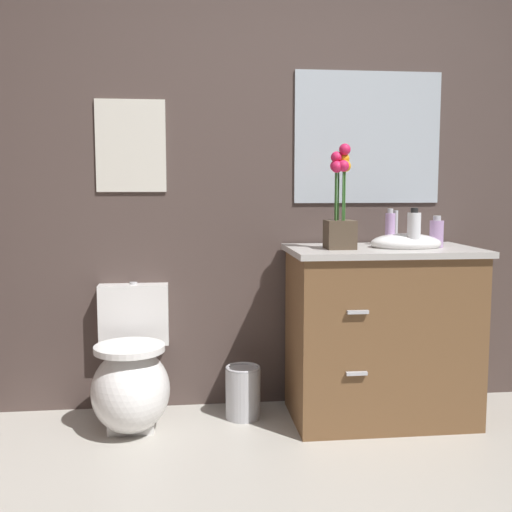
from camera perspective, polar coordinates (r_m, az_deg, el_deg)
The scene contains 10 objects.
wall_back at distance 3.39m, azimuth 5.56°, elevation 7.43°, with size 4.71×0.05×2.50m, color #4C3D38.
toilet at distance 3.17m, azimuth -11.41°, elevation -11.03°, with size 0.38×0.59×0.69m.
vanity_cabinet at distance 3.24m, azimuth 11.46°, elevation -6.83°, with size 0.94×0.56×1.06m.
flower_vase at distance 3.05m, azimuth 7.75°, elevation 4.28°, with size 0.14×0.14×0.51m.
soap_bottle at distance 3.29m, azimuth 12.24°, elevation 2.49°, with size 0.05×0.05×0.19m.
lotion_bottle at distance 3.25m, azimuth 16.29°, elevation 2.04°, with size 0.07×0.07×0.16m.
hand_wash_bottle at distance 3.13m, azimuth 14.34°, elevation 2.34°, with size 0.07×0.07×0.20m.
trash_bin at distance 3.26m, azimuth -1.21°, elevation -12.41°, with size 0.18×0.18×0.27m.
wall_poster at distance 3.30m, azimuth -11.46°, elevation 9.91°, with size 0.36×0.01×0.47m, color silver.
wall_mirror at distance 3.44m, azimuth 10.26°, elevation 10.68°, with size 0.80×0.01×0.70m, color #B2BCC6.
Camera 1 is at (-0.51, -1.64, 1.19)m, focal length 43.42 mm.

